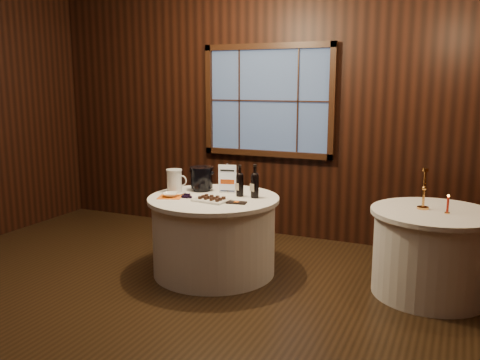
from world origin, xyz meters
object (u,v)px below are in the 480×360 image
at_px(ice_bucket, 202,178).
at_px(chocolate_plate, 211,199).
at_px(sign_stand, 227,183).
at_px(chocolate_box, 236,203).
at_px(grape_bunch, 187,196).
at_px(cracker_bowl, 170,195).
at_px(port_bottle_left, 240,183).
at_px(red_candle, 448,206).
at_px(side_table, 431,253).
at_px(brass_candlestick, 424,194).
at_px(glass_pitcher, 175,181).
at_px(main_table, 214,235).
at_px(port_bottle_right, 255,183).

relative_size(ice_bucket, chocolate_plate, 0.70).
bearing_deg(ice_bucket, sign_stand, 5.66).
relative_size(chocolate_box, grape_bunch, 1.01).
distance_m(ice_bucket, cracker_bowl, 0.42).
bearing_deg(port_bottle_left, red_candle, 27.95).
height_order(sign_stand, cracker_bowl, sign_stand).
bearing_deg(chocolate_plate, ice_bucket, 128.69).
bearing_deg(side_table, brass_candlestick, 163.34).
height_order(side_table, glass_pitcher, glass_pitcher).
relative_size(main_table, brass_candlestick, 3.51).
distance_m(sign_stand, cracker_bowl, 0.59).
height_order(chocolate_box, glass_pitcher, glass_pitcher).
xyz_separation_m(glass_pitcher, cracker_bowl, (0.08, -0.22, -0.10)).
bearing_deg(chocolate_box, port_bottle_left, 99.67).
height_order(port_bottle_right, red_candle, port_bottle_right).
relative_size(sign_stand, brass_candlestick, 0.81).
height_order(glass_pitcher, cracker_bowl, glass_pitcher).
relative_size(port_bottle_left, grape_bunch, 1.72).
bearing_deg(grape_bunch, chocolate_box, -1.46).
distance_m(side_table, brass_candlestick, 0.52).
bearing_deg(port_bottle_left, cracker_bowl, -128.43).
distance_m(port_bottle_left, port_bottle_right, 0.16).
bearing_deg(cracker_bowl, grape_bunch, 11.55).
bearing_deg(glass_pitcher, side_table, -3.35).
distance_m(main_table, brass_candlestick, 2.00).
relative_size(side_table, red_candle, 6.57).
distance_m(port_bottle_left, grape_bunch, 0.53).
relative_size(main_table, ice_bucket, 5.19).
height_order(port_bottle_left, cracker_bowl, port_bottle_left).
relative_size(sign_stand, grape_bunch, 1.63).
bearing_deg(port_bottle_right, chocolate_plate, -115.69).
distance_m(chocolate_box, brass_candlestick, 1.66).
relative_size(port_bottle_left, ice_bucket, 1.25).
height_order(main_table, side_table, same).
bearing_deg(red_candle, glass_pitcher, -175.62).
bearing_deg(sign_stand, port_bottle_left, -43.24).
relative_size(ice_bucket, red_candle, 1.50).
distance_m(sign_stand, grape_bunch, 0.46).
bearing_deg(sign_stand, chocolate_box, -67.63).
xyz_separation_m(grape_bunch, glass_pitcher, (-0.25, 0.18, 0.10)).
xyz_separation_m(sign_stand, glass_pitcher, (-0.50, -0.20, 0.02)).
distance_m(glass_pitcher, brass_candlestick, 2.38).
bearing_deg(chocolate_box, sign_stand, 116.85).
bearing_deg(port_bottle_left, ice_bucket, -165.13).
distance_m(main_table, port_bottle_left, 0.58).
xyz_separation_m(sign_stand, ice_bucket, (-0.28, -0.03, 0.03)).
bearing_deg(brass_candlestick, glass_pitcher, -173.15).
bearing_deg(port_bottle_right, brass_candlestick, 28.09).
xyz_separation_m(side_table, cracker_bowl, (-2.38, -0.47, 0.40)).
distance_m(cracker_bowl, brass_candlestick, 2.34).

